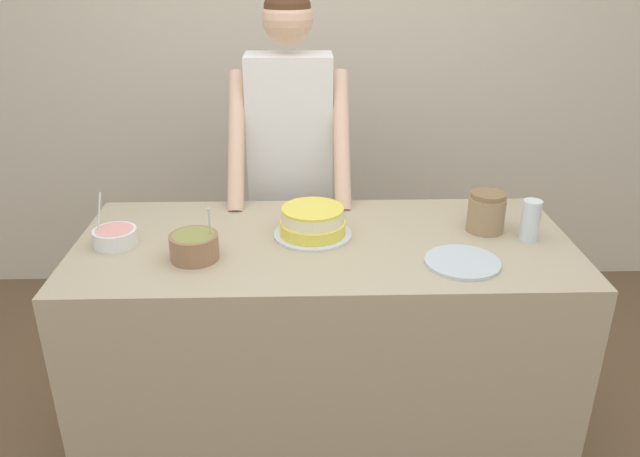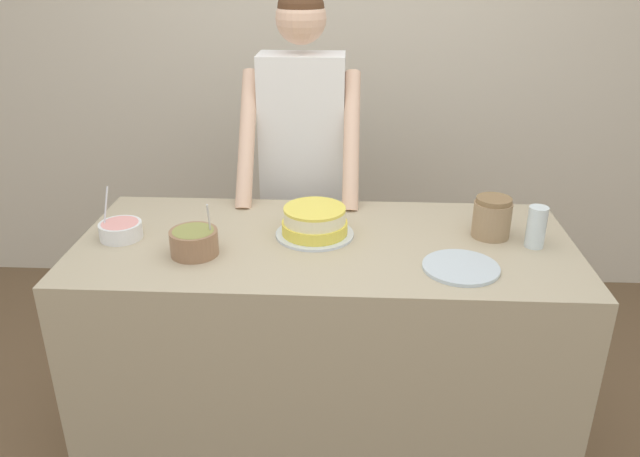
# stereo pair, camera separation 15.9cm
# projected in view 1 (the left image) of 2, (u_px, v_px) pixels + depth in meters

# --- Properties ---
(wall_back) EXTENTS (10.00, 0.05, 2.60)m
(wall_back) POSITION_uv_depth(u_px,v_px,m) (315.00, 63.00, 3.39)
(wall_back) COLOR beige
(wall_back) RESTS_ON ground_plane
(counter) EXTENTS (1.77, 0.78, 0.91)m
(counter) POSITION_uv_depth(u_px,v_px,m) (324.00, 346.00, 2.42)
(counter) COLOR tan
(counter) RESTS_ON ground_plane
(person_baker) EXTENTS (0.50, 0.47, 1.74)m
(person_baker) POSITION_uv_depth(u_px,v_px,m) (290.00, 147.00, 2.74)
(person_baker) COLOR #2D2D38
(person_baker) RESTS_ON ground_plane
(cake) EXTENTS (0.28, 0.28, 0.11)m
(cake) POSITION_uv_depth(u_px,v_px,m) (313.00, 223.00, 2.25)
(cake) COLOR silver
(cake) RESTS_ON counter
(frosting_bowl_pink) EXTENTS (0.15, 0.15, 0.18)m
(frosting_bowl_pink) POSITION_uv_depth(u_px,v_px,m) (115.00, 236.00, 2.19)
(frosting_bowl_pink) COLOR white
(frosting_bowl_pink) RESTS_ON counter
(frosting_bowl_olive) EXTENTS (0.16, 0.16, 0.19)m
(frosting_bowl_olive) POSITION_uv_depth(u_px,v_px,m) (194.00, 246.00, 2.09)
(frosting_bowl_olive) COLOR #936B4C
(frosting_bowl_olive) RESTS_ON counter
(drinking_glass) EXTENTS (0.07, 0.07, 0.15)m
(drinking_glass) POSITION_uv_depth(u_px,v_px,m) (530.00, 220.00, 2.22)
(drinking_glass) COLOR silver
(drinking_glass) RESTS_ON counter
(ceramic_plate) EXTENTS (0.25, 0.25, 0.01)m
(ceramic_plate) POSITION_uv_depth(u_px,v_px,m) (462.00, 262.00, 2.07)
(ceramic_plate) COLOR silver
(ceramic_plate) RESTS_ON counter
(stoneware_jar) EXTENTS (0.14, 0.14, 0.15)m
(stoneware_jar) POSITION_uv_depth(u_px,v_px,m) (486.00, 212.00, 2.29)
(stoneware_jar) COLOR #9E7F5B
(stoneware_jar) RESTS_ON counter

